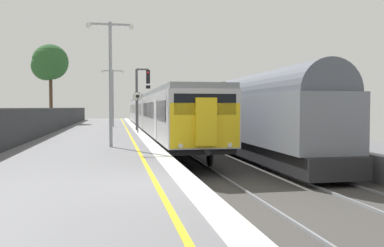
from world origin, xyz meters
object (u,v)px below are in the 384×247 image
object	(u,v)px
commuter_train_at_platform	(155,113)
freight_train_adjacent_track	(229,112)
platform_lamp_far	(113,93)
speed_limit_sign	(138,107)
signal_gantry	(141,92)
platform_lamp_mid	(110,73)
background_tree_centre	(49,64)

from	to	relation	value
commuter_train_at_platform	freight_train_adjacent_track	size ratio (longest dim) A/B	1.48
commuter_train_at_platform	freight_train_adjacent_track	distance (m)	9.75
commuter_train_at_platform	platform_lamp_far	distance (m)	4.71
speed_limit_sign	platform_lamp_far	world-z (taller)	platform_lamp_far
freight_train_adjacent_track	signal_gantry	size ratio (longest dim) A/B	5.80
freight_train_adjacent_track	speed_limit_sign	world-z (taller)	freight_train_adjacent_track
freight_train_adjacent_track	signal_gantry	distance (m)	7.48
signal_gantry	speed_limit_sign	world-z (taller)	signal_gantry
platform_lamp_mid	speed_limit_sign	bearing A→B (deg)	80.11
commuter_train_at_platform	platform_lamp_mid	distance (m)	17.08
commuter_train_at_platform	speed_limit_sign	bearing A→B (deg)	-104.71
signal_gantry	platform_lamp_far	world-z (taller)	platform_lamp_far
commuter_train_at_platform	freight_train_adjacent_track	xyz separation A→B (m)	(4.00, -8.89, 0.11)
freight_train_adjacent_track	background_tree_centre	xyz separation A→B (m)	(-14.45, 21.25, 5.14)
signal_gantry	background_tree_centre	size ratio (longest dim) A/B	0.53
speed_limit_sign	platform_lamp_far	bearing A→B (deg)	99.84
commuter_train_at_platform	platform_lamp_mid	xyz separation A→B (m)	(-3.51, -16.61, 1.91)
signal_gantry	commuter_train_at_platform	bearing A→B (deg)	70.02
commuter_train_at_platform	freight_train_adjacent_track	bearing A→B (deg)	-65.75
freight_train_adjacent_track	platform_lamp_mid	size ratio (longest dim) A/B	4.98
platform_lamp_mid	platform_lamp_far	world-z (taller)	platform_lamp_mid
signal_gantry	speed_limit_sign	bearing A→B (deg)	-97.31
commuter_train_at_platform	platform_lamp_mid	bearing A→B (deg)	-101.95
speed_limit_sign	platform_lamp_mid	distance (m)	9.83
commuter_train_at_platform	speed_limit_sign	distance (m)	7.28
platform_lamp_mid	commuter_train_at_platform	bearing A→B (deg)	78.05
signal_gantry	background_tree_centre	world-z (taller)	background_tree_centre
signal_gantry	platform_lamp_mid	bearing A→B (deg)	-99.27
freight_train_adjacent_track	background_tree_centre	world-z (taller)	background_tree_centre
platform_lamp_mid	platform_lamp_far	xyz separation A→B (m)	(-0.00, 19.20, -0.14)
platform_lamp_mid	platform_lamp_far	bearing A→B (deg)	90.00
freight_train_adjacent_track	speed_limit_sign	xyz separation A→B (m)	(-5.85, 1.86, 0.37)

